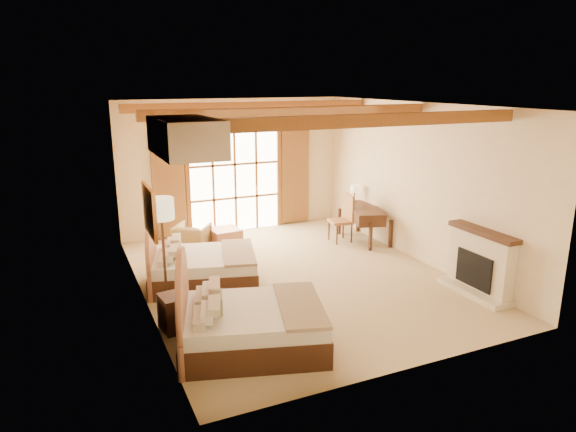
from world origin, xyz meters
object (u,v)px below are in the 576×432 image
bed_far (196,265)px  nightstand (177,312)px  bed_near (242,324)px  desk (364,223)px  armchair (193,238)px

bed_far → nightstand: bed_far is taller
bed_near → desk: 5.54m
armchair → bed_far: bearing=112.9°
bed_far → desk: size_ratio=1.40×
bed_far → desk: bed_far is taller
desk → bed_near: bearing=-122.0°
nightstand → armchair: armchair is taller
desk → bed_far: bearing=-148.4°
bed_near → bed_far: bearing=106.5°
bed_near → nightstand: size_ratio=4.35×
bed_far → bed_near: bearing=-74.8°
bed_far → armchair: bed_far is taller
nightstand → armchair: bearing=64.6°
armchair → desk: 3.91m
bed_near → armchair: bed_near is taller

